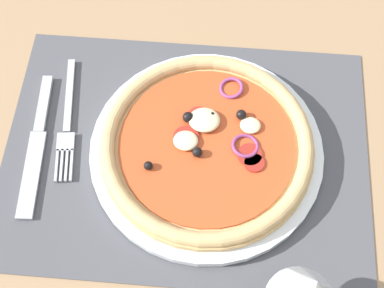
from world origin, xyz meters
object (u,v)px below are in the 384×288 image
Objects in this scene: pizza at (207,143)px; fork at (67,124)px; knife at (37,145)px; plate at (207,149)px.

pizza is 18.30cm from fork.
pizza is 21.42cm from knife.
pizza is (-0.02, -0.05, 1.68)cm from plate.
pizza is at bearing 75.92° from fork.
plate is 18.17cm from fork.
plate is 1.43× the size of knife.
plate is 1.10× the size of pizza.
fork is at bearing 131.58° from knife.
pizza is at bearing -109.16° from plate.
fork is 0.90× the size of knife.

